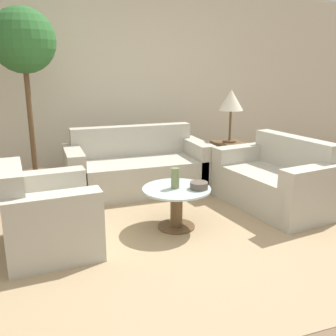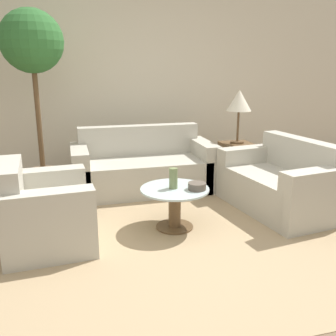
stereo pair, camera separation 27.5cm
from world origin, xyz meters
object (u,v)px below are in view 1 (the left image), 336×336
Objects in this scene: coffee_table at (176,202)px; loveseat at (277,183)px; table_lamp at (231,101)px; vase at (175,178)px; sofa_main at (137,169)px; armchair at (44,219)px; potted_plant at (25,57)px; bowl at (199,185)px.

loveseat is at bearing 8.36° from coffee_table.
table_lamp is (-0.09, 0.99, 0.83)m from loveseat.
sofa_main is at bearing 91.94° from vase.
loveseat is 2.04× the size of table_lamp.
armchair is (-1.18, -1.32, 0.00)m from sofa_main.
potted_plant is (-1.29, 1.39, 1.39)m from coffee_table.
loveseat is 1.30m from table_lamp.
armchair is at bearing -131.80° from sofa_main.
sofa_main reaches higher than bowl.
armchair reaches higher than vase.
armchair is 0.43× the size of potted_plant.
table_lamp reaches higher than coffee_table.
vase is at bearing 154.85° from bowl.
sofa_main is 1.25× the size of loveseat.
potted_plant is (-1.23, 0.11, 1.38)m from sofa_main.
sofa_main is at bearing -137.00° from loveseat.
vase reaches higher than bowl.
table_lamp is (2.44, 1.22, 0.83)m from armchair.
table_lamp reaches higher than vase.
bowl is at bearing -25.67° from coffee_table.
coffee_table is 0.31× the size of potted_plant.
potted_plant is 2.42m from bowl.
vase is 1.15× the size of bowl.
table_lamp is (1.21, 1.18, 0.84)m from coffee_table.
table_lamp is 2.56m from potted_plant.
table_lamp is at bearing 177.04° from loveseat.
armchair is 1.44m from bowl.
bowl is at bearing -45.01° from potted_plant.
potted_plant reaches higher than sofa_main.
loveseat is 3.16m from potted_plant.
armchair is at bearing -92.93° from loveseat.
armchair is at bearing -178.29° from vase.
sofa_main is 1.77m from armchair.
armchair is 0.66× the size of loveseat.
sofa_main is 0.82× the size of potted_plant.
armchair is 1.41× the size of coffee_table.
coffee_table is 3.34× the size of vase.
loveseat is (2.53, 0.22, -0.00)m from armchair.
vase is (-1.22, -1.18, -0.59)m from table_lamp.
vase is (0.04, -1.28, 0.24)m from sofa_main.
table_lamp is at bearing -4.61° from sofa_main.
vase is (1.27, -1.39, -1.14)m from potted_plant.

